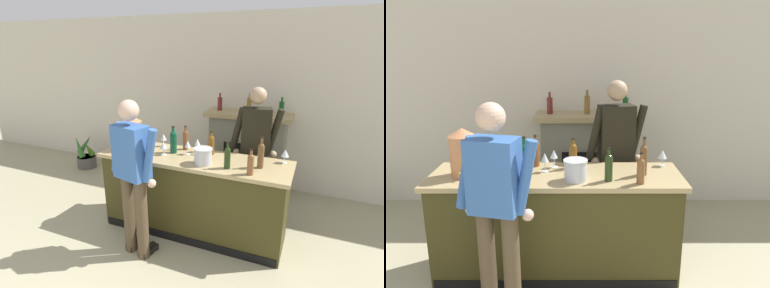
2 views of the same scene
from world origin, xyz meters
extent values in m
cube|color=beige|center=(0.00, 4.56, 1.38)|extent=(12.00, 0.07, 2.75)
cube|color=#3A3415|center=(-0.07, 2.86, 0.47)|extent=(2.21, 0.62, 0.94)
cube|color=tan|center=(-0.07, 2.86, 0.97)|extent=(2.28, 0.69, 0.04)
cube|color=black|center=(-0.07, 2.54, 0.05)|extent=(2.16, 0.01, 0.10)
cube|color=gray|center=(0.25, 4.31, 0.60)|extent=(1.15, 0.44, 1.21)
cube|color=black|center=(0.25, 4.07, 0.45)|extent=(0.63, 0.02, 0.77)
cube|color=tan|center=(0.25, 4.29, 1.24)|extent=(1.31, 0.52, 0.07)
cylinder|color=maroon|center=(-0.22, 4.29, 1.38)|extent=(0.07, 0.07, 0.20)
cylinder|color=maroon|center=(-0.22, 4.29, 1.52)|extent=(0.03, 0.03, 0.07)
cylinder|color=brown|center=(0.24, 4.29, 1.39)|extent=(0.07, 0.07, 0.22)
cylinder|color=brown|center=(0.24, 4.29, 1.54)|extent=(0.03, 0.03, 0.07)
cylinder|color=#114D18|center=(0.72, 4.29, 1.38)|extent=(0.07, 0.07, 0.20)
cylinder|color=#114D18|center=(0.72, 4.29, 1.51)|extent=(0.03, 0.03, 0.07)
cylinder|color=#504C49|center=(-2.81, 4.00, 0.11)|extent=(0.36, 0.36, 0.22)
cylinder|color=#332319|center=(-2.81, 4.00, 0.21)|extent=(0.32, 0.32, 0.02)
cone|color=#3E711E|center=(-2.72, 3.99, 0.38)|extent=(0.13, 0.25, 0.31)
cone|color=#325D2E|center=(-2.89, 4.09, 0.42)|extent=(0.33, 0.31, 0.40)
cone|color=#306726|center=(-2.85, 3.88, 0.43)|extent=(0.32, 0.22, 0.41)
cylinder|color=#4E3F2B|center=(-0.37, 2.17, 0.47)|extent=(0.13, 0.13, 0.94)
cube|color=black|center=(-0.36, 2.23, 0.04)|extent=(0.15, 0.26, 0.07)
cylinder|color=#4E3F2B|center=(-0.57, 2.21, 0.47)|extent=(0.13, 0.13, 0.94)
cube|color=black|center=(-0.55, 2.28, 0.04)|extent=(0.15, 0.26, 0.07)
cube|color=#355EA1|center=(-0.47, 2.19, 1.22)|extent=(0.40, 0.30, 0.56)
cylinder|color=#355EA1|center=(-0.24, 2.16, 1.22)|extent=(0.20, 0.08, 0.57)
sphere|color=#D0A78D|center=(-0.24, 2.17, 0.92)|extent=(0.09, 0.09, 0.09)
cylinder|color=#355EA1|center=(-0.69, 2.26, 1.22)|extent=(0.20, 0.08, 0.57)
sphere|color=#D0A78D|center=(-0.69, 2.28, 0.92)|extent=(0.09, 0.09, 0.09)
sphere|color=#D0A78D|center=(-0.47, 2.19, 1.65)|extent=(0.21, 0.21, 0.21)
cylinder|color=#2A2728|center=(0.43, 3.44, 0.47)|extent=(0.13, 0.13, 0.93)
cube|color=black|center=(0.45, 3.37, 0.04)|extent=(0.15, 0.26, 0.07)
cylinder|color=#2A2728|center=(0.63, 3.49, 0.47)|extent=(0.13, 0.13, 0.93)
cube|color=black|center=(0.64, 3.42, 0.04)|extent=(0.15, 0.26, 0.07)
cube|color=black|center=(0.53, 3.46, 1.23)|extent=(0.40, 0.29, 0.59)
cylinder|color=black|center=(0.31, 3.40, 1.24)|extent=(0.20, 0.08, 0.57)
sphere|color=tan|center=(0.31, 3.38, 0.94)|extent=(0.09, 0.09, 0.09)
cylinder|color=black|center=(0.76, 3.49, 1.24)|extent=(0.20, 0.08, 0.57)
sphere|color=tan|center=(0.76, 3.47, 0.94)|extent=(0.09, 0.09, 0.09)
sphere|color=tan|center=(0.53, 3.46, 1.67)|extent=(0.21, 0.21, 0.21)
cylinder|color=#C77D4F|center=(-0.89, 2.83, 1.17)|extent=(0.24, 0.24, 0.37)
cone|color=#C77D4F|center=(-0.89, 2.83, 1.39)|extent=(0.24, 0.24, 0.07)
cylinder|color=#B29333|center=(-0.89, 2.69, 1.06)|extent=(0.02, 0.04, 0.02)
cylinder|color=silver|center=(0.11, 2.71, 1.08)|extent=(0.20, 0.20, 0.17)
cylinder|color=silver|center=(0.11, 2.71, 1.17)|extent=(0.21, 0.21, 0.01)
cylinder|color=#213314|center=(0.39, 2.69, 1.09)|extent=(0.07, 0.07, 0.20)
sphere|color=#213314|center=(0.39, 2.69, 1.19)|extent=(0.07, 0.07, 0.07)
cylinder|color=#213314|center=(0.39, 2.69, 1.23)|extent=(0.03, 0.03, 0.08)
cylinder|color=black|center=(0.39, 2.69, 1.28)|extent=(0.03, 0.03, 0.01)
cylinder|color=brown|center=(0.66, 2.62, 1.08)|extent=(0.07, 0.07, 0.19)
sphere|color=brown|center=(0.66, 2.62, 1.18)|extent=(0.06, 0.06, 0.06)
cylinder|color=brown|center=(0.66, 2.62, 1.21)|extent=(0.03, 0.03, 0.07)
cylinder|color=black|center=(0.66, 2.62, 1.26)|extent=(0.03, 0.03, 0.01)
cylinder|color=brown|center=(-0.28, 3.09, 1.10)|extent=(0.07, 0.07, 0.21)
sphere|color=brown|center=(-0.28, 3.09, 1.20)|extent=(0.07, 0.07, 0.07)
cylinder|color=brown|center=(-0.28, 3.09, 1.24)|extent=(0.03, 0.03, 0.08)
cylinder|color=black|center=(-0.28, 3.09, 1.29)|extent=(0.03, 0.03, 0.01)
cylinder|color=#0D462D|center=(-0.36, 2.92, 1.11)|extent=(0.08, 0.08, 0.23)
sphere|color=#0D462D|center=(-0.36, 2.92, 1.22)|extent=(0.08, 0.08, 0.08)
cylinder|color=#0D462D|center=(-0.36, 2.92, 1.27)|extent=(0.03, 0.03, 0.09)
cylinder|color=black|center=(-0.36, 2.92, 1.32)|extent=(0.04, 0.04, 0.01)
cylinder|color=brown|center=(0.72, 2.85, 1.11)|extent=(0.07, 0.07, 0.24)
sphere|color=brown|center=(0.72, 2.85, 1.23)|extent=(0.06, 0.06, 0.06)
cylinder|color=brown|center=(0.72, 2.85, 1.28)|extent=(0.03, 0.03, 0.09)
cylinder|color=black|center=(0.72, 2.85, 1.33)|extent=(0.03, 0.03, 0.01)
cylinder|color=brown|center=(0.08, 3.05, 1.09)|extent=(0.08, 0.08, 0.20)
sphere|color=brown|center=(0.08, 3.05, 1.19)|extent=(0.07, 0.07, 0.07)
cylinder|color=brown|center=(0.08, 3.05, 1.23)|extent=(0.03, 0.03, 0.08)
cylinder|color=black|center=(0.08, 3.05, 1.27)|extent=(0.03, 0.03, 0.01)
cylinder|color=silver|center=(-0.10, 3.05, 0.99)|extent=(0.07, 0.07, 0.01)
cylinder|color=silver|center=(-0.10, 3.05, 1.04)|extent=(0.01, 0.01, 0.09)
cone|color=silver|center=(-0.10, 3.05, 1.12)|extent=(0.07, 0.07, 0.08)
cylinder|color=silver|center=(0.94, 3.10, 0.99)|extent=(0.06, 0.06, 0.01)
cylinder|color=silver|center=(0.94, 3.10, 1.03)|extent=(0.01, 0.01, 0.07)
cone|color=silver|center=(0.94, 3.10, 1.11)|extent=(0.09, 0.09, 0.08)
cylinder|color=silver|center=(-0.43, 2.80, 0.99)|extent=(0.07, 0.07, 0.01)
cylinder|color=silver|center=(-0.43, 2.80, 1.03)|extent=(0.01, 0.01, 0.08)
cone|color=silver|center=(-0.43, 2.80, 1.11)|extent=(0.09, 0.09, 0.08)
cylinder|color=silver|center=(-0.59, 3.09, 0.99)|extent=(0.07, 0.07, 0.01)
cylinder|color=silver|center=(-0.59, 3.09, 1.03)|extent=(0.01, 0.01, 0.08)
cone|color=silver|center=(-0.59, 3.09, 1.12)|extent=(0.08, 0.08, 0.08)
cylinder|color=silver|center=(-0.17, 2.93, 0.99)|extent=(0.06, 0.06, 0.01)
cylinder|color=silver|center=(-0.17, 2.93, 1.04)|extent=(0.01, 0.01, 0.09)
cone|color=silver|center=(-0.17, 2.93, 1.13)|extent=(0.07, 0.07, 0.09)
camera|label=1|loc=(1.23, -0.20, 2.23)|focal=28.00mm
camera|label=2|loc=(0.13, -0.34, 2.15)|focal=35.00mm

